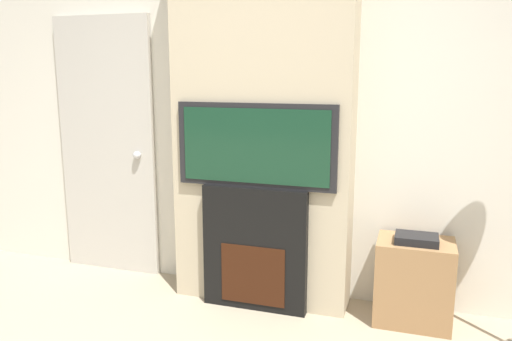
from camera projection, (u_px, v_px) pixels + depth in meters
name	position (u px, v px, depth m)	size (l,w,h in m)	color
wall_back	(271.00, 104.00, 3.46)	(6.00, 0.06, 2.70)	silver
chimney_breast	(263.00, 106.00, 3.29)	(1.19, 0.31, 2.70)	#BCAD8E
fireplace	(256.00, 248.00, 3.32)	(0.71, 0.15, 0.83)	black
television	(256.00, 146.00, 3.19)	(1.06, 0.07, 0.54)	black
media_stand	(414.00, 281.00, 3.14)	(0.47, 0.34, 0.59)	#997047
entry_door	(107.00, 148.00, 3.87)	(0.81, 0.09, 1.98)	#BCB7AD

